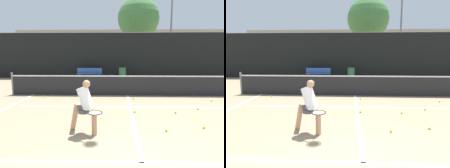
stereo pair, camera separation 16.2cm
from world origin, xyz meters
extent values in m
cube|color=white|center=(0.00, 0.40, 0.00)|extent=(11.00, 0.10, 0.01)
cube|color=white|center=(0.00, 4.20, 0.00)|extent=(8.25, 0.10, 0.01)
cube|color=white|center=(0.00, 3.35, 0.00)|extent=(0.10, 5.90, 0.01)
cylinder|color=slate|center=(-5.50, 6.30, 0.53)|extent=(0.09, 0.09, 1.07)
cube|color=#232326|center=(0.00, 6.30, 0.47)|extent=(11.00, 0.02, 0.95)
cube|color=white|center=(0.00, 6.30, 0.92)|extent=(11.00, 0.03, 0.06)
cube|color=black|center=(0.00, 12.95, 1.78)|extent=(24.00, 0.06, 3.55)
cylinder|color=slate|center=(0.00, 12.95, 3.57)|extent=(24.00, 0.04, 0.04)
cylinder|color=tan|center=(-1.01, 1.66, 0.31)|extent=(0.13, 0.13, 0.62)
cylinder|color=tan|center=(-1.55, 1.96, 0.35)|extent=(0.32, 0.26, 0.72)
cylinder|color=#3F474C|center=(-1.29, 1.82, 0.59)|extent=(0.27, 0.27, 0.19)
cylinder|color=white|center=(-1.24, 1.79, 0.87)|extent=(0.48, 0.39, 0.67)
sphere|color=tan|center=(-1.20, 1.77, 1.24)|extent=(0.19, 0.19, 0.19)
cylinder|color=#262628|center=(-1.23, 1.52, 0.64)|extent=(0.28, 0.17, 0.03)
torus|color=#262628|center=(-0.96, 1.37, 0.64)|extent=(0.47, 0.47, 0.02)
cylinder|color=beige|center=(-0.96, 1.37, 0.64)|extent=(0.35, 0.35, 0.01)
sphere|color=#D1E033|center=(0.22, 5.50, 0.03)|extent=(0.07, 0.07, 0.07)
sphere|color=#D1E033|center=(0.79, 1.90, 0.03)|extent=(0.07, 0.07, 0.07)
sphere|color=#D1E033|center=(-3.80, 5.73, 0.03)|extent=(0.07, 0.07, 0.07)
sphere|color=#D1E033|center=(3.43, 5.21, 0.03)|extent=(0.07, 0.07, 0.07)
sphere|color=#D1E033|center=(0.12, 3.55, 0.03)|extent=(0.07, 0.07, 0.07)
sphere|color=#D1E033|center=(1.84, 2.15, 0.03)|extent=(0.07, 0.07, 0.07)
sphere|color=#D1E033|center=(1.47, 3.49, 0.03)|extent=(0.07, 0.07, 0.07)
sphere|color=#D1E033|center=(2.39, 3.96, 0.03)|extent=(0.07, 0.07, 0.07)
cube|color=#2D519E|center=(-2.64, 12.03, 0.44)|extent=(1.89, 0.41, 0.04)
cube|color=#2D519E|center=(-2.64, 12.21, 0.65)|extent=(1.88, 0.09, 0.42)
cube|color=#333338|center=(-3.39, 12.01, 0.22)|extent=(0.06, 0.32, 0.44)
cube|color=#333338|center=(-1.89, 12.05, 0.22)|extent=(0.06, 0.32, 0.44)
cylinder|color=#28603D|center=(-0.13, 12.08, 0.44)|extent=(0.54, 0.54, 0.89)
cylinder|color=black|center=(-0.13, 12.08, 0.91)|extent=(0.56, 0.56, 0.04)
cube|color=silver|center=(-3.13, 17.15, 0.40)|extent=(1.60, 4.51, 0.80)
cube|color=#1E2328|center=(-3.13, 16.93, 1.07)|extent=(1.35, 2.71, 0.54)
cylinder|color=black|center=(-2.41, 18.60, 0.30)|extent=(0.18, 0.60, 0.60)
cylinder|color=black|center=(-2.41, 15.71, 0.30)|extent=(0.18, 0.60, 0.60)
cylinder|color=slate|center=(4.71, 17.34, 3.93)|extent=(0.16, 0.16, 7.86)
cylinder|color=brown|center=(1.77, 20.24, 2.11)|extent=(0.28, 0.28, 4.21)
sphere|color=#477F42|center=(1.77, 20.24, 5.84)|extent=(4.64, 4.64, 4.64)
cube|color=gray|center=(0.00, 32.56, 2.96)|extent=(36.00, 2.40, 5.92)
camera|label=1|loc=(-0.43, -2.97, 1.97)|focal=32.00mm
camera|label=2|loc=(-0.27, -2.96, 1.97)|focal=32.00mm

